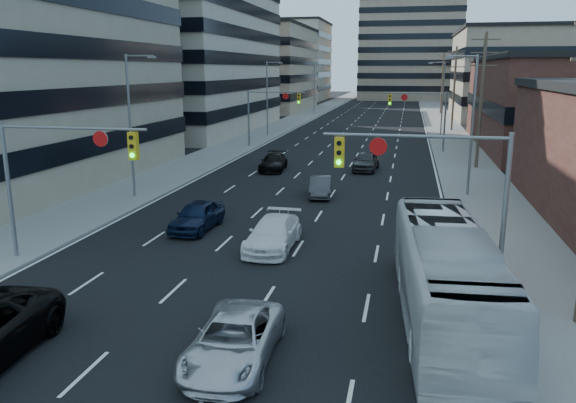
# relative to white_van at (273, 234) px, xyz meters

# --- Properties ---
(ground) EXTENTS (400.00, 400.00, 0.00)m
(ground) POSITION_rel_white_van_xyz_m (-0.66, -11.80, -0.71)
(ground) COLOR black
(ground) RESTS_ON ground
(road_surface) EXTENTS (18.00, 300.00, 0.02)m
(road_surface) POSITION_rel_white_van_xyz_m (-0.66, 118.20, -0.70)
(road_surface) COLOR black
(road_surface) RESTS_ON ground
(sidewalk_left) EXTENTS (5.00, 300.00, 0.15)m
(sidewalk_left) POSITION_rel_white_van_xyz_m (-12.16, 118.20, -0.64)
(sidewalk_left) COLOR slate
(sidewalk_left) RESTS_ON ground
(sidewalk_right) EXTENTS (5.00, 300.00, 0.15)m
(sidewalk_right) POSITION_rel_white_van_xyz_m (10.84, 118.20, -0.64)
(sidewalk_right) COLOR slate
(sidewalk_right) RESTS_ON ground
(office_left_mid) EXTENTS (26.00, 34.00, 28.00)m
(office_left_mid) POSITION_rel_white_van_xyz_m (-27.66, 48.20, 13.29)
(office_left_mid) COLOR #ADA089
(office_left_mid) RESTS_ON ground
(office_left_far) EXTENTS (20.00, 30.00, 16.00)m
(office_left_far) POSITION_rel_white_van_xyz_m (-24.66, 88.20, 7.29)
(office_left_far) COLOR gray
(office_left_far) RESTS_ON ground
(office_right_far) EXTENTS (22.00, 28.00, 14.00)m
(office_right_far) POSITION_rel_white_van_xyz_m (24.34, 76.20, 6.29)
(office_right_far) COLOR gray
(office_right_far) RESTS_ON ground
(bg_block_left) EXTENTS (24.00, 24.00, 20.00)m
(bg_block_left) POSITION_rel_white_van_xyz_m (-28.66, 128.20, 9.29)
(bg_block_left) COLOR #ADA089
(bg_block_left) RESTS_ON ground
(bg_block_right) EXTENTS (22.00, 22.00, 12.00)m
(bg_block_right) POSITION_rel_white_van_xyz_m (31.34, 118.20, 5.29)
(bg_block_right) COLOR gray
(bg_block_right) RESTS_ON ground
(signal_near_left) EXTENTS (6.59, 0.33, 6.00)m
(signal_near_left) POSITION_rel_white_van_xyz_m (-8.11, -3.80, 3.61)
(signal_near_left) COLOR slate
(signal_near_left) RESTS_ON ground
(signal_near_right) EXTENTS (6.59, 0.33, 6.00)m
(signal_near_right) POSITION_rel_white_van_xyz_m (6.80, -3.80, 3.61)
(signal_near_right) COLOR slate
(signal_near_right) RESTS_ON ground
(signal_far_left) EXTENTS (6.09, 0.33, 6.00)m
(signal_far_left) POSITION_rel_white_van_xyz_m (-8.34, 33.20, 3.59)
(signal_far_left) COLOR slate
(signal_far_left) RESTS_ON ground
(signal_far_right) EXTENTS (6.09, 0.33, 6.00)m
(signal_far_right) POSITION_rel_white_van_xyz_m (7.03, 33.20, 3.59)
(signal_far_right) COLOR slate
(signal_far_right) RESTS_ON ground
(utility_pole_block) EXTENTS (2.20, 0.28, 11.00)m
(utility_pole_block) POSITION_rel_white_van_xyz_m (11.54, 24.20, 5.06)
(utility_pole_block) COLOR #4C3D2D
(utility_pole_block) RESTS_ON ground
(utility_pole_midblock) EXTENTS (2.20, 0.28, 11.00)m
(utility_pole_midblock) POSITION_rel_white_van_xyz_m (11.54, 54.20, 5.06)
(utility_pole_midblock) COLOR #4C3D2D
(utility_pole_midblock) RESTS_ON ground
(utility_pole_distant) EXTENTS (2.20, 0.28, 11.00)m
(utility_pole_distant) POSITION_rel_white_van_xyz_m (11.54, 84.20, 5.06)
(utility_pole_distant) COLOR #4C3D2D
(utility_pole_distant) RESTS_ON ground
(streetlight_left_near) EXTENTS (2.03, 0.22, 9.00)m
(streetlight_left_near) POSITION_rel_white_van_xyz_m (-11.00, 8.20, 4.34)
(streetlight_left_near) COLOR slate
(streetlight_left_near) RESTS_ON ground
(streetlight_left_mid) EXTENTS (2.03, 0.22, 9.00)m
(streetlight_left_mid) POSITION_rel_white_van_xyz_m (-11.00, 43.20, 4.34)
(streetlight_left_mid) COLOR slate
(streetlight_left_mid) RESTS_ON ground
(streetlight_left_far) EXTENTS (2.03, 0.22, 9.00)m
(streetlight_left_far) POSITION_rel_white_van_xyz_m (-11.00, 78.20, 4.34)
(streetlight_left_far) COLOR slate
(streetlight_left_far) RESTS_ON ground
(streetlight_right_near) EXTENTS (2.03, 0.22, 9.00)m
(streetlight_right_near) POSITION_rel_white_van_xyz_m (9.68, 13.20, 4.34)
(streetlight_right_near) COLOR slate
(streetlight_right_near) RESTS_ON ground
(streetlight_right_far) EXTENTS (2.03, 0.22, 9.00)m
(streetlight_right_far) POSITION_rel_white_van_xyz_m (9.68, 48.20, 4.34)
(streetlight_right_far) COLOR slate
(streetlight_right_far) RESTS_ON ground
(white_van) EXTENTS (2.04, 4.94, 1.43)m
(white_van) POSITION_rel_white_van_xyz_m (0.00, 0.00, 0.00)
(white_van) COLOR white
(white_van) RESTS_ON ground
(silver_suv) EXTENTS (2.38, 4.88, 1.34)m
(silver_suv) POSITION_rel_white_van_xyz_m (1.34, -10.29, -0.05)
(silver_suv) COLOR silver
(silver_suv) RESTS_ON ground
(transit_bus) EXTENTS (3.50, 11.49, 3.15)m
(transit_bus) POSITION_rel_white_van_xyz_m (7.30, -6.21, 0.86)
(transit_bus) COLOR silver
(transit_bus) RESTS_ON ground
(sedan_blue) EXTENTS (1.92, 4.44, 1.49)m
(sedan_blue) POSITION_rel_white_van_xyz_m (-4.57, 2.22, 0.03)
(sedan_blue) COLOR black
(sedan_blue) RESTS_ON ground
(sedan_grey_center) EXTENTS (1.81, 4.01, 1.28)m
(sedan_grey_center) POSITION_rel_white_van_xyz_m (0.44, 11.30, -0.08)
(sedan_grey_center) COLOR #37373A
(sedan_grey_center) RESTS_ON ground
(sedan_black_far) EXTENTS (2.28, 4.84, 1.37)m
(sedan_black_far) POSITION_rel_white_van_xyz_m (-4.81, 20.03, -0.03)
(sedan_black_far) COLOR black
(sedan_black_far) RESTS_ON ground
(sedan_grey_right) EXTENTS (2.12, 4.63, 1.54)m
(sedan_grey_right) POSITION_rel_white_van_xyz_m (2.62, 21.58, 0.05)
(sedan_grey_right) COLOR #2C2C2E
(sedan_grey_right) RESTS_ON ground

